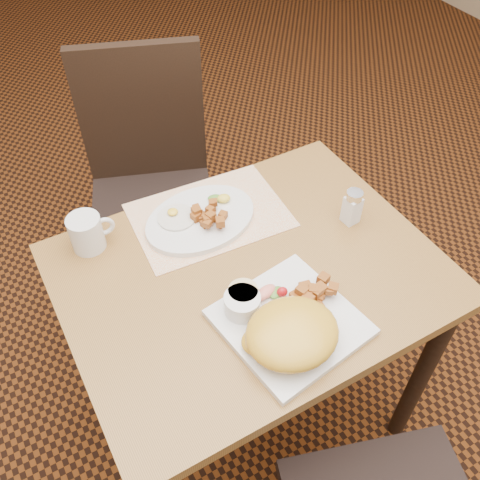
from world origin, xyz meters
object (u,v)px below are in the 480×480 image
Objects in this scene: chair_far at (150,176)px; plate_square at (290,322)px; coffee_mug at (87,233)px; table at (251,298)px; plate_oval at (200,219)px; salt_shaker at (352,206)px.

chair_far reaches higher than plate_square.
coffee_mug is at bearing 124.47° from plate_square.
table is at bearing -40.98° from coffee_mug.
chair_far reaches higher than table.
plate_oval is 2.66× the size of coffee_mug.
plate_oval is (-0.03, 0.21, 0.12)m from table.
salt_shaker is (0.35, -0.19, 0.04)m from plate_oval.
table is at bearing 88.48° from plate_square.
plate_square is 2.44× the size of coffee_mug.
plate_oval reaches higher than table.
plate_square is at bearing -148.15° from salt_shaker.
coffee_mug is at bearing 139.02° from table.
plate_oval is at bearing 98.75° from table.
chair_far reaches higher than coffee_mug.
coffee_mug is at bearing 74.13° from chair_far.
chair_far is 9.70× the size of salt_shaker.
salt_shaker is (0.32, 0.20, 0.04)m from plate_square.
salt_shaker reaches higher than table.
plate_oval is 3.05× the size of salt_shaker.
chair_far is at bearing 114.89° from salt_shaker.
table is 0.70m from chair_far.
plate_square reaches higher than table.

